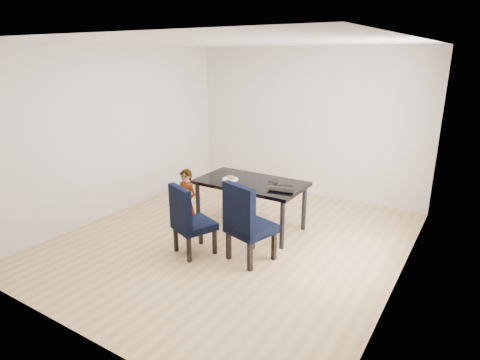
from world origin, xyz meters
The scene contains 14 objects.
floor centered at (0.00, 0.00, -0.01)m, with size 4.50×5.00×0.01m, color tan.
ceiling centered at (0.00, 0.00, 2.71)m, with size 4.50×5.00×0.01m, color white.
wall_back centered at (0.00, 2.50, 1.35)m, with size 4.50×0.01×2.70m, color silver.
wall_front centered at (0.00, -2.50, 1.35)m, with size 4.50×0.01×2.70m, color white.
wall_left centered at (-2.25, 0.00, 1.35)m, with size 0.01×5.00×2.70m, color white.
wall_right centered at (2.25, 0.00, 1.35)m, with size 0.01×5.00×2.70m, color silver.
dining_table centered at (0.00, 0.50, 0.38)m, with size 1.60×0.90×0.75m, color black.
chair_left centered at (-0.21, -0.59, 0.48)m, with size 0.46×0.48×0.97m, color black.
chair_right centered at (0.52, -0.36, 0.53)m, with size 0.51×0.53×1.06m, color black.
child centered at (-0.69, -0.18, 0.49)m, with size 0.36×0.24×0.99m, color red.
plate centered at (-0.30, 0.41, 0.76)m, with size 0.24×0.24×0.01m, color white.
sandwich centered at (-0.30, 0.41, 0.79)m, with size 0.13×0.06×0.05m, color #A06B39.
laptop centered at (0.58, 0.37, 0.76)m, with size 0.36×0.23×0.03m, color black.
cable_tangle centered at (0.34, 0.55, 0.75)m, with size 0.14×0.14×0.01m, color black.
Camera 1 is at (2.89, -4.41, 2.56)m, focal length 30.00 mm.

